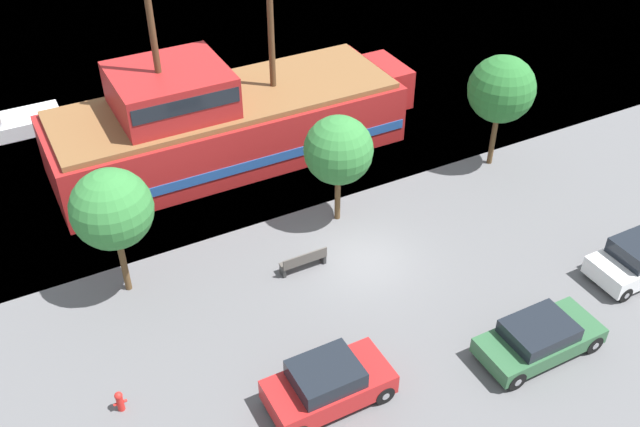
{
  "coord_description": "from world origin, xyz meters",
  "views": [
    {
      "loc": [
        -11.29,
        -17.81,
        18.08
      ],
      "look_at": [
        -0.87,
        2.0,
        1.2
      ],
      "focal_mm": 40.0,
      "sensor_mm": 36.0,
      "label": 1
    }
  ],
  "objects_px": {
    "parked_car_curb_mid": "(328,384)",
    "fire_hydrant": "(120,401)",
    "parked_car_curb_front": "(539,338)",
    "bench_promenade_east": "(304,261)",
    "pirate_ship": "(224,121)"
  },
  "relations": [
    {
      "from": "parked_car_curb_mid",
      "to": "fire_hydrant",
      "type": "bearing_deg",
      "value": 155.36
    },
    {
      "from": "parked_car_curb_front",
      "to": "fire_hydrant",
      "type": "height_order",
      "value": "parked_car_curb_front"
    },
    {
      "from": "fire_hydrant",
      "to": "parked_car_curb_mid",
      "type": "bearing_deg",
      "value": -24.64
    },
    {
      "from": "pirate_ship",
      "to": "parked_car_curb_mid",
      "type": "height_order",
      "value": "pirate_ship"
    },
    {
      "from": "parked_car_curb_front",
      "to": "pirate_ship",
      "type": "bearing_deg",
      "value": 105.61
    },
    {
      "from": "parked_car_curb_front",
      "to": "bench_promenade_east",
      "type": "bearing_deg",
      "value": 124.23
    },
    {
      "from": "pirate_ship",
      "to": "fire_hydrant",
      "type": "relative_size",
      "value": 22.68
    },
    {
      "from": "bench_promenade_east",
      "to": "parked_car_curb_front",
      "type": "bearing_deg",
      "value": -55.77
    },
    {
      "from": "parked_car_curb_mid",
      "to": "fire_hydrant",
      "type": "distance_m",
      "value": 6.4
    },
    {
      "from": "fire_hydrant",
      "to": "pirate_ship",
      "type": "bearing_deg",
      "value": 55.62
    },
    {
      "from": "parked_car_curb_mid",
      "to": "parked_car_curb_front",
      "type": "bearing_deg",
      "value": -11.86
    },
    {
      "from": "pirate_ship",
      "to": "fire_hydrant",
      "type": "height_order",
      "value": "pirate_ship"
    },
    {
      "from": "fire_hydrant",
      "to": "bench_promenade_east",
      "type": "distance_m",
      "value": 8.53
    },
    {
      "from": "parked_car_curb_front",
      "to": "parked_car_curb_mid",
      "type": "relative_size",
      "value": 1.09
    },
    {
      "from": "fire_hydrant",
      "to": "parked_car_curb_front",
      "type": "bearing_deg",
      "value": -17.84
    }
  ]
}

